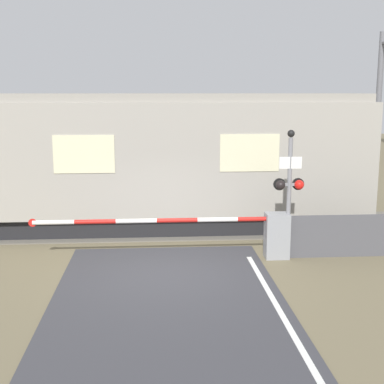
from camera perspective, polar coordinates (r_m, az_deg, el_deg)
name	(u,v)px	position (r m, az deg, el deg)	size (l,w,h in m)	color
ground_plane	(166,273)	(12.70, -2.76, -8.60)	(80.00, 80.00, 0.00)	#6B6047
track_bed	(163,227)	(16.74, -3.09, -3.73)	(36.00, 3.20, 0.13)	#666056
train	(91,161)	(16.46, -10.77, 3.25)	(16.74, 2.88, 4.13)	black
crossing_barrier	(254,233)	(13.64, 6.63, -4.33)	(6.48, 0.44, 1.17)	gray
signal_post	(289,186)	(13.53, 10.35, 0.59)	(0.77, 0.26, 3.27)	gray
catenary_pole	(378,117)	(20.40, 19.22, 7.52)	(0.20, 1.90, 6.24)	slate
roadside_fence	(353,236)	(14.34, 16.76, -4.50)	(3.94, 0.06, 1.10)	#4C4C51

